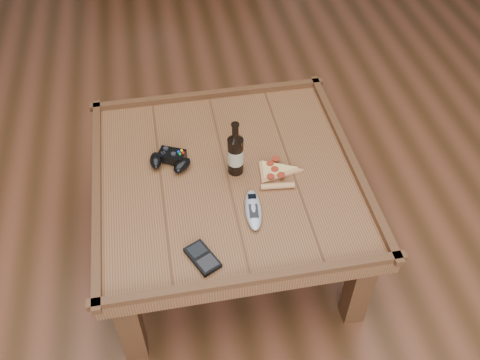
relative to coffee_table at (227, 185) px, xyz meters
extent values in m
plane|color=#412612|center=(0.00, 0.00, -0.39)|extent=(6.00, 6.00, 0.00)
cube|color=#522D17|center=(0.00, 0.00, 0.03)|extent=(1.00, 1.00, 0.06)
cube|color=#3C2010|center=(-0.42, -0.42, -0.20)|extent=(0.08, 0.08, 0.39)
cube|color=#3C2010|center=(0.42, -0.42, -0.20)|extent=(0.08, 0.08, 0.39)
cube|color=#3C2010|center=(-0.42, 0.42, -0.20)|extent=(0.08, 0.08, 0.39)
cube|color=#3C2010|center=(0.42, 0.42, -0.20)|extent=(0.08, 0.08, 0.39)
cube|color=#3C2010|center=(0.00, 0.48, 0.07)|extent=(1.03, 0.03, 0.03)
cube|color=#3C2010|center=(0.00, -0.48, 0.07)|extent=(1.03, 0.03, 0.03)
cube|color=#3C2010|center=(0.48, 0.00, 0.07)|extent=(0.03, 1.03, 0.03)
cube|color=#3C2010|center=(-0.48, 0.00, 0.07)|extent=(0.03, 1.03, 0.03)
cylinder|color=black|center=(0.04, 0.01, 0.14)|extent=(0.06, 0.06, 0.16)
cone|color=black|center=(0.04, 0.01, 0.23)|extent=(0.06, 0.06, 0.03)
cylinder|color=black|center=(0.04, 0.01, 0.26)|extent=(0.02, 0.02, 0.06)
cylinder|color=black|center=(0.04, 0.01, 0.29)|extent=(0.03, 0.03, 0.01)
cylinder|color=tan|center=(0.04, 0.01, 0.14)|extent=(0.06, 0.06, 0.07)
cube|color=black|center=(-0.20, 0.11, 0.08)|extent=(0.12, 0.10, 0.03)
ellipsoid|color=black|center=(-0.26, 0.10, 0.08)|extent=(0.05, 0.09, 0.04)
ellipsoid|color=black|center=(-0.16, 0.06, 0.08)|extent=(0.09, 0.09, 0.04)
cylinder|color=black|center=(-0.22, 0.14, 0.10)|extent=(0.02, 0.02, 0.01)
cylinder|color=black|center=(-0.19, 0.10, 0.10)|extent=(0.02, 0.02, 0.01)
cylinder|color=yellow|center=(-0.16, 0.11, 0.10)|extent=(0.01, 0.01, 0.01)
cylinder|color=red|center=(-0.15, 0.10, 0.10)|extent=(0.01, 0.01, 0.01)
cylinder|color=#0C33CC|center=(-0.17, 0.11, 0.10)|extent=(0.01, 0.01, 0.01)
cylinder|color=#0C9919|center=(-0.17, 0.10, 0.10)|extent=(0.01, 0.01, 0.01)
cylinder|color=#B4834E|center=(0.17, -0.10, 0.07)|extent=(0.13, 0.03, 0.02)
cylinder|color=#9D2A14|center=(0.16, -0.06, 0.08)|extent=(0.03, 0.03, 0.00)
cylinder|color=#9D2A14|center=(0.20, -0.06, 0.08)|extent=(0.03, 0.03, 0.00)
cylinder|color=#9D2A14|center=(0.18, -0.02, 0.08)|extent=(0.03, 0.03, 0.00)
cylinder|color=#9D2A14|center=(0.17, 0.01, 0.08)|extent=(0.03, 0.03, 0.00)
cylinder|color=#9D2A14|center=(0.20, 0.03, 0.08)|extent=(0.03, 0.03, 0.00)
cube|color=black|center=(-0.14, -0.37, 0.07)|extent=(0.12, 0.15, 0.02)
cube|color=black|center=(-0.16, -0.34, 0.08)|extent=(0.07, 0.07, 0.00)
cube|color=black|center=(-0.13, -0.40, 0.08)|extent=(0.07, 0.07, 0.00)
ellipsoid|color=#9DA2AB|center=(0.06, -0.20, 0.07)|extent=(0.08, 0.19, 0.03)
cube|color=black|center=(0.07, -0.15, 0.08)|extent=(0.03, 0.03, 0.00)
cube|color=black|center=(0.06, -0.22, 0.08)|extent=(0.04, 0.07, 0.00)
camera|label=1|loc=(-0.21, -1.40, 1.52)|focal=40.00mm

